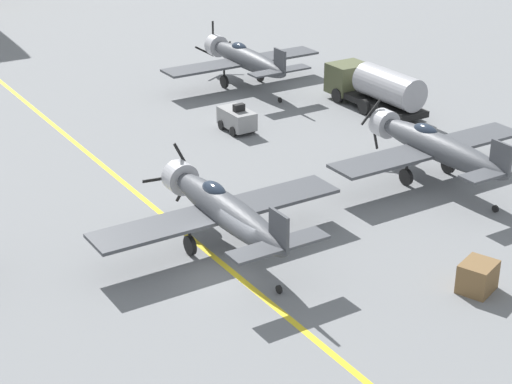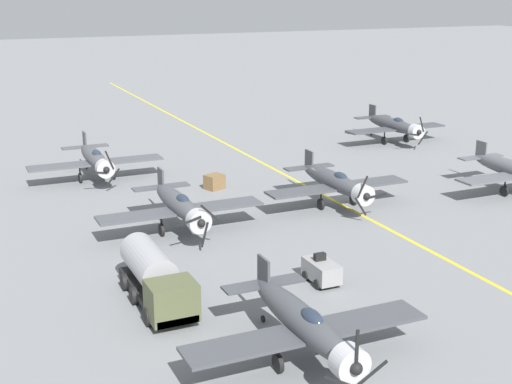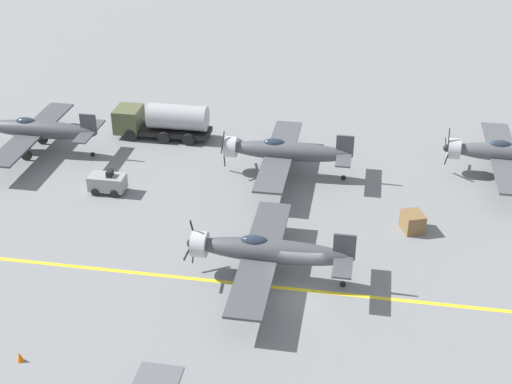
# 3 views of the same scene
# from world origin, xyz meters

# --- Properties ---
(ground_plane) EXTENTS (400.00, 400.00, 0.00)m
(ground_plane) POSITION_xyz_m (0.00, 0.00, 0.00)
(ground_plane) COLOR slate
(taxiway_stripe) EXTENTS (0.30, 160.00, 0.01)m
(taxiway_stripe) POSITION_xyz_m (0.00, 0.00, 0.00)
(taxiway_stripe) COLOR yellow
(taxiway_stripe) RESTS_ON ground
(airplane_near_right) EXTENTS (12.00, 9.98, 3.71)m
(airplane_near_right) POSITION_xyz_m (16.56, -13.71, 2.01)
(airplane_near_right) COLOR #4E5055
(airplane_near_right) RESTS_ON ground
(airplane_mid_center) EXTENTS (12.00, 9.98, 3.65)m
(airplane_mid_center) POSITION_xyz_m (0.73, 2.09, 2.01)
(airplane_mid_center) COLOR #45474C
(airplane_mid_center) RESTS_ON ground
(airplane_mid_right) EXTENTS (12.00, 9.98, 3.65)m
(airplane_mid_right) POSITION_xyz_m (14.03, 2.88, 2.01)
(airplane_mid_right) COLOR #4A4C51
(airplane_mid_right) RESTS_ON ground
(airplane_near_left) EXTENTS (12.00, 9.98, 3.72)m
(airplane_near_left) POSITION_xyz_m (-17.43, -15.99, 2.01)
(airplane_near_left) COLOR #414348
(airplane_near_left) RESTS_ON ground
(airplane_far_right) EXTENTS (12.00, 9.98, 3.80)m
(airplane_far_right) POSITION_xyz_m (14.58, 22.91, 2.01)
(airplane_far_right) COLOR #43464B
(airplane_far_right) RESTS_ON ground
(fuel_tanker) EXTENTS (2.67, 8.00, 2.98)m
(fuel_tanker) POSITION_xyz_m (19.06, 13.82, 1.51)
(fuel_tanker) COLOR black
(fuel_tanker) RESTS_ON ground
(tow_tractor) EXTENTS (1.57, 2.60, 1.79)m
(tow_tractor) POSITION_xyz_m (9.25, 15.11, 0.79)
(tow_tractor) COLOR gray
(tow_tractor) RESTS_ON ground
(supply_crate_by_tanker) EXTENTS (1.88, 1.74, 1.27)m
(supply_crate_by_tanker) POSITION_xyz_m (7.76, -6.60, 0.64)
(supply_crate_by_tanker) COLOR brown
(supply_crate_by_tanker) RESTS_ON ground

